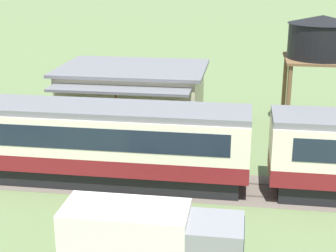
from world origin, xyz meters
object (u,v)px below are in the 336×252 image
(delivery_truck_grey, at_px, (149,237))
(passenger_train, at_px, (266,148))
(station_building, at_px, (133,97))
(water_tower, at_px, (321,40))

(delivery_truck_grey, bearing_deg, passenger_train, 59.39)
(passenger_train, height_order, delivery_truck_grey, passenger_train)
(station_building, height_order, delivery_truck_grey, station_building)
(passenger_train, relative_size, delivery_truck_grey, 14.08)
(water_tower, height_order, delivery_truck_grey, water_tower)
(passenger_train, relative_size, station_building, 9.62)
(passenger_train, distance_m, water_tower, 11.37)
(passenger_train, bearing_deg, station_building, 132.87)
(passenger_train, xyz_separation_m, delivery_truck_grey, (-4.22, -7.14, -0.96))
(delivery_truck_grey, bearing_deg, station_building, 104.19)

